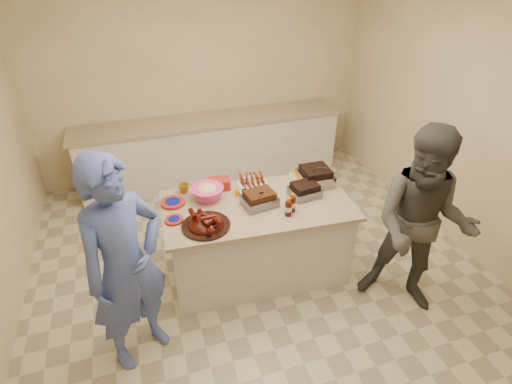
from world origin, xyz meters
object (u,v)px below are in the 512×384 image
object	(u,v)px
bbq_bottle_a	(288,215)
bbq_bottle_b	(292,211)
guest_gray	(401,299)
rib_platter	(206,227)
island	(258,270)
plastic_cup	(184,193)
guest_blue	(144,347)
roasting_pan	(315,184)
mustard_bottle	(237,196)
coleslaw_bowl	(208,199)

from	to	relation	value
bbq_bottle_a	bbq_bottle_b	world-z (taller)	same
guest_gray	rib_platter	bearing A→B (deg)	-158.61
island	bbq_bottle_a	world-z (taller)	bbq_bottle_a
bbq_bottle_a	plastic_cup	bearing A→B (deg)	140.87
guest_blue	roasting_pan	bearing A→B (deg)	-9.85
island	mustard_bottle	world-z (taller)	mustard_bottle
coleslaw_bowl	bbq_bottle_b	distance (m)	0.80
bbq_bottle_b	island	bearing A→B (deg)	141.14
roasting_pan	coleslaw_bowl	distance (m)	1.08
bbq_bottle_a	guest_blue	distance (m)	1.65
mustard_bottle	island	bearing A→B (deg)	-52.38
plastic_cup	mustard_bottle	bearing A→B (deg)	-24.98
bbq_bottle_b	mustard_bottle	bearing A→B (deg)	135.49
rib_platter	plastic_cup	distance (m)	0.61
bbq_bottle_a	bbq_bottle_b	size ratio (longest dim) A/B	0.99
rib_platter	plastic_cup	size ratio (longest dim) A/B	4.10
mustard_bottle	guest_gray	size ratio (longest dim) A/B	0.06
island	plastic_cup	bearing A→B (deg)	150.37
coleslaw_bowl	guest_blue	xyz separation A→B (m)	(-0.77, -0.80, -0.83)
bbq_bottle_b	mustard_bottle	world-z (taller)	bbq_bottle_b
roasting_pan	bbq_bottle_b	xyz separation A→B (m)	(-0.40, -0.37, 0.00)
bbq_bottle_a	bbq_bottle_b	xyz separation A→B (m)	(0.06, 0.05, 0.00)
roasting_pan	bbq_bottle_b	world-z (taller)	bbq_bottle_b
plastic_cup	guest_blue	world-z (taller)	plastic_cup
roasting_pan	plastic_cup	world-z (taller)	roasting_pan
island	rib_platter	world-z (taller)	rib_platter
guest_gray	guest_blue	bearing A→B (deg)	-144.32
rib_platter	bbq_bottle_a	size ratio (longest dim) A/B	2.33
bbq_bottle_b	plastic_cup	world-z (taller)	bbq_bottle_b
roasting_pan	guest_gray	xyz separation A→B (m)	(0.52, -0.97, -0.83)
roasting_pan	guest_gray	bearing A→B (deg)	-60.97
mustard_bottle	rib_platter	bearing A→B (deg)	-135.29
rib_platter	roasting_pan	world-z (taller)	rib_platter
bbq_bottle_a	mustard_bottle	distance (m)	0.56
rib_platter	guest_blue	size ratio (longest dim) A/B	0.23
coleslaw_bowl	guest_blue	distance (m)	1.39
coleslaw_bowl	guest_gray	distance (m)	2.07
guest_blue	guest_gray	bearing A→B (deg)	-37.19
bbq_bottle_a	guest_blue	bearing A→B (deg)	-166.91
bbq_bottle_a	plastic_cup	size ratio (longest dim) A/B	1.76
roasting_pan	bbq_bottle_a	distance (m)	0.62
rib_platter	mustard_bottle	world-z (taller)	rib_platter
roasting_pan	bbq_bottle_b	distance (m)	0.55
plastic_cup	guest_blue	xyz separation A→B (m)	(-0.58, -0.99, -0.83)
plastic_cup	guest_blue	size ratio (longest dim) A/B	0.06
island	rib_platter	bearing A→B (deg)	-156.08
rib_platter	guest_blue	distance (m)	1.13
island	roasting_pan	size ratio (longest dim) A/B	5.69
guest_blue	rib_platter	bearing A→B (deg)	-1.67
coleslaw_bowl	bbq_bottle_a	xyz separation A→B (m)	(0.62, -0.48, 0.00)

